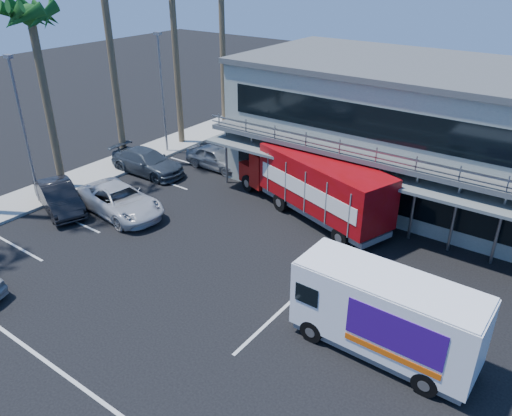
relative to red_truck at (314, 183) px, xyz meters
The scene contains 12 objects.
ground 8.98m from the red_truck, 82.91° to the right, with size 120.00×120.00×0.00m, color black.
building 7.65m from the red_truck, 56.68° to the left, with size 22.40×12.00×7.30m.
curb_strip 14.29m from the red_truck, 168.92° to the right, with size 3.00×32.00×0.16m, color #A5A399.
palm_c 16.67m from the red_truck, 157.49° to the right, with size 2.80×2.80×10.75m.
light_pole_near 15.45m from the red_truck, 149.50° to the right, with size 0.50×0.25×8.09m.
light_pole_far 13.57m from the red_truck, behind, with size 0.50×0.25×8.09m.
red_truck is the anchor object (origin of this frame).
white_van 10.37m from the red_truck, 46.54° to the right, with size 6.31×2.26×3.06m.
parked_car_b 13.71m from the red_truck, 146.61° to the right, with size 1.63×4.67×1.54m, color black.
parked_car_c 10.31m from the red_truck, 145.16° to the right, with size 2.54×5.51×1.53m, color silver.
parked_car_d 11.52m from the red_truck, behind, with size 2.11×5.20×1.51m, color #333B44.
parked_car_e 8.74m from the red_truck, 166.14° to the left, with size 1.73×4.31×1.47m, color gray.
Camera 1 is at (10.36, -12.15, 12.40)m, focal length 35.00 mm.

